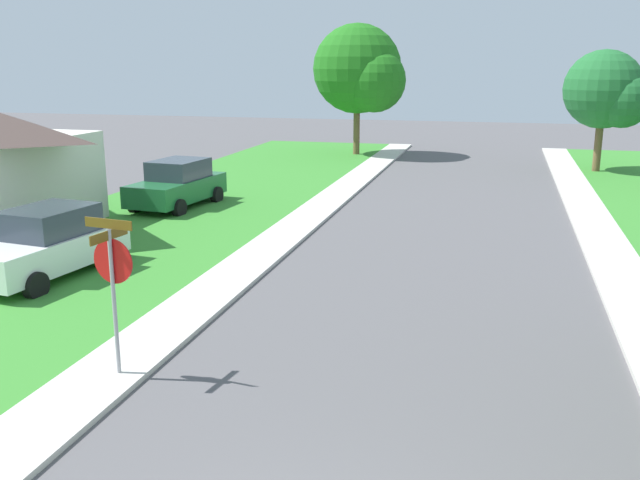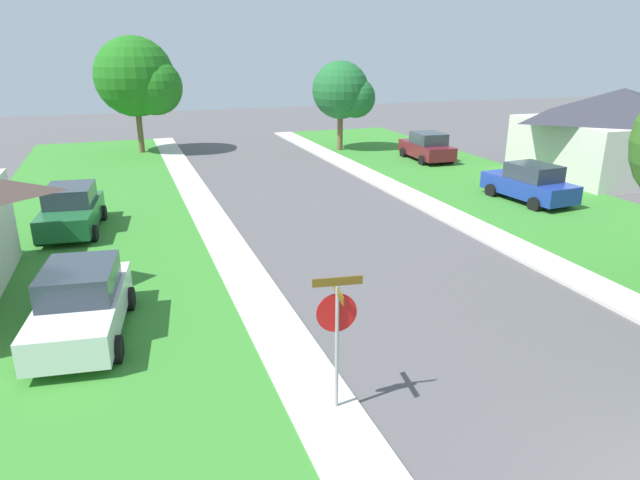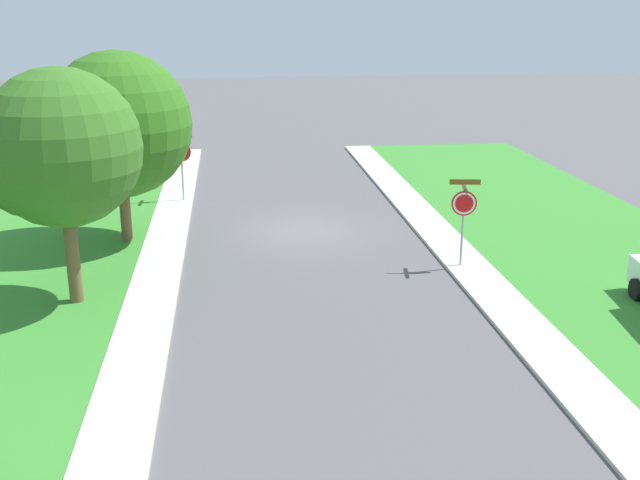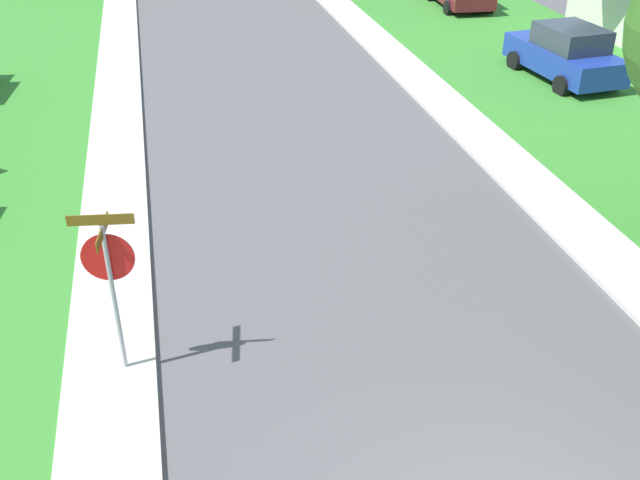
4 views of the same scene
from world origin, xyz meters
The scene contains 7 objects.
ground_plane centered at (0.00, 0.00, 0.00)m, with size 120.00×120.00×0.00m, color #565456.
sidewalk_east centered at (4.70, 12.00, 0.05)m, with size 1.40×56.00×0.10m, color beige.
sidewalk_west centered at (-4.70, 12.00, 0.05)m, with size 1.40×56.00×0.10m, color beige.
stop_sign_near_corner centered at (4.36, -4.70, 1.89)m, with size 0.92×0.92×2.77m.
stop_sign_far_corner centered at (-4.45, 4.58, 1.89)m, with size 0.91×0.91×2.77m.
tree_sidewalk_near centered at (6.25, 0.50, 3.84)m, with size 5.09×4.74×6.36m.
tree_across_right centered at (6.89, 6.01, 4.10)m, with size 4.38×4.08×6.28m.
Camera 3 is at (2.42, 25.95, 7.73)m, focal length 42.86 mm.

